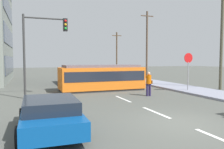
# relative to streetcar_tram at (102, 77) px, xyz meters

# --- Properties ---
(ground_plane) EXTENTS (120.00, 120.00, 0.00)m
(ground_plane) POSITION_rel_streetcar_tram_xyz_m (0.01, -0.41, -1.08)
(ground_plane) COLOR #4D504A
(sidewalk_curb_right) EXTENTS (3.20, 36.00, 0.14)m
(sidewalk_curb_right) POSITION_rel_streetcar_tram_xyz_m (6.81, -4.41, -1.01)
(sidewalk_curb_right) COLOR gray
(sidewalk_curb_right) RESTS_ON ground
(lane_stripe_0) EXTENTS (0.16, 2.40, 0.01)m
(lane_stripe_0) POSITION_rel_streetcar_tram_xyz_m (0.01, -12.41, -1.07)
(lane_stripe_0) COLOR silver
(lane_stripe_0) RESTS_ON ground
(lane_stripe_1) EXTENTS (0.16, 2.40, 0.01)m
(lane_stripe_1) POSITION_rel_streetcar_tram_xyz_m (0.01, -8.41, -1.07)
(lane_stripe_1) COLOR silver
(lane_stripe_1) RESTS_ON ground
(lane_stripe_2) EXTENTS (0.16, 2.40, 0.01)m
(lane_stripe_2) POSITION_rel_streetcar_tram_xyz_m (0.01, -4.41, -1.07)
(lane_stripe_2) COLOR silver
(lane_stripe_2) RESTS_ON ground
(lane_stripe_3) EXTENTS (0.16, 2.40, 0.01)m
(lane_stripe_3) POSITION_rel_streetcar_tram_xyz_m (0.01, 6.00, -1.07)
(lane_stripe_3) COLOR silver
(lane_stripe_3) RESTS_ON ground
(lane_stripe_4) EXTENTS (0.16, 2.40, 0.01)m
(lane_stripe_4) POSITION_rel_streetcar_tram_xyz_m (0.01, 12.00, -1.07)
(lane_stripe_4) COLOR silver
(lane_stripe_4) RESTS_ON ground
(streetcar_tram) EXTENTS (6.79, 2.64, 2.08)m
(streetcar_tram) POSITION_rel_streetcar_tram_xyz_m (0.00, 0.00, 0.00)
(streetcar_tram) COLOR orange
(streetcar_tram) RESTS_ON ground
(city_bus) EXTENTS (2.57, 5.56, 1.90)m
(city_bus) POSITION_rel_streetcar_tram_xyz_m (-0.87, 5.39, 0.01)
(city_bus) COLOR #313F86
(city_bus) RESTS_ON ground
(pedestrian_crossing) EXTENTS (0.50, 0.36, 1.67)m
(pedestrian_crossing) POSITION_rel_streetcar_tram_xyz_m (2.15, -3.92, -0.14)
(pedestrian_crossing) COLOR #271F46
(pedestrian_crossing) RESTS_ON ground
(parked_sedan_near) EXTENTS (2.14, 4.17, 1.19)m
(parked_sedan_near) POSITION_rel_streetcar_tram_xyz_m (-4.94, -9.71, -0.46)
(parked_sedan_near) COLOR #0A458A
(parked_sedan_near) RESTS_ON ground
(stop_sign) EXTENTS (0.76, 0.07, 2.88)m
(stop_sign) POSITION_rel_streetcar_tram_xyz_m (6.07, -3.12, 1.12)
(stop_sign) COLOR gray
(stop_sign) RESTS_ON sidewalk_curb_right
(traffic_light_mast) EXTENTS (2.83, 0.33, 5.38)m
(traffic_light_mast) POSITION_rel_streetcar_tram_xyz_m (-4.77, -2.13, 2.67)
(traffic_light_mast) COLOR #333333
(traffic_light_mast) RESTS_ON ground
(utility_pole_near) EXTENTS (1.80, 0.24, 8.95)m
(utility_pole_near) POSITION_rel_streetcar_tram_xyz_m (9.46, -3.00, 3.58)
(utility_pole_near) COLOR #4D4937
(utility_pole_near) RESTS_ON ground
(utility_pole_mid) EXTENTS (1.80, 0.24, 8.85)m
(utility_pole_mid) POSITION_rel_streetcar_tram_xyz_m (9.20, 9.21, 3.53)
(utility_pole_mid) COLOR #503D2F
(utility_pole_mid) RESTS_ON ground
(utility_pole_far) EXTENTS (1.80, 0.24, 7.47)m
(utility_pole_far) POSITION_rel_streetcar_tram_xyz_m (9.52, 21.01, 2.83)
(utility_pole_far) COLOR #503924
(utility_pole_far) RESTS_ON ground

